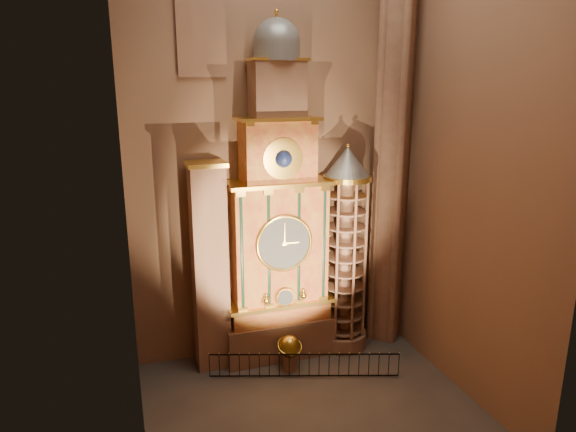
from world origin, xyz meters
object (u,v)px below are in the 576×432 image
object	(u,v)px
celestial_globe	(290,350)
iron_railing	(304,365)
portrait_tower	(210,267)
astronomical_clock	(278,230)
stair_turret	(345,252)

from	to	relation	value
celestial_globe	iron_railing	size ratio (longest dim) A/B	0.21
portrait_tower	astronomical_clock	bearing A→B (deg)	-0.29
iron_railing	celestial_globe	bearing A→B (deg)	114.11
stair_turret	portrait_tower	bearing A→B (deg)	177.67
portrait_tower	stair_turret	size ratio (longest dim) A/B	0.94
astronomical_clock	portrait_tower	bearing A→B (deg)	179.71
portrait_tower	celestial_globe	bearing A→B (deg)	-26.06
stair_turret	astronomical_clock	bearing A→B (deg)	175.70
astronomical_clock	iron_railing	world-z (taller)	astronomical_clock
iron_railing	stair_turret	bearing A→B (deg)	37.50
celestial_globe	iron_railing	world-z (taller)	celestial_globe
stair_turret	iron_railing	bearing A→B (deg)	-142.50
celestial_globe	iron_railing	xyz separation A→B (m)	(0.41, -0.93, -0.42)
iron_railing	astronomical_clock	bearing A→B (deg)	100.11
portrait_tower	stair_turret	xyz separation A→B (m)	(6.90, -0.28, 0.12)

